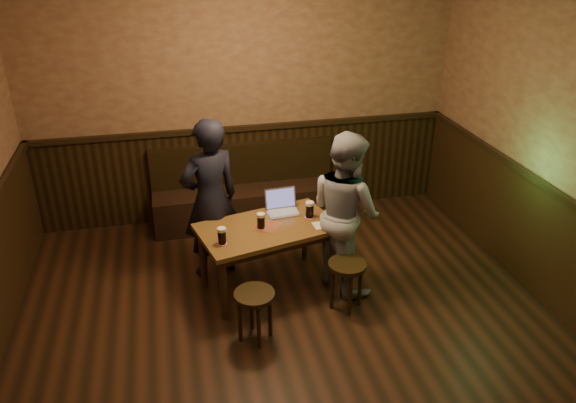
% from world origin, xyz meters
% --- Properties ---
extents(room, '(5.04, 6.04, 2.84)m').
position_xyz_m(room, '(0.00, 0.22, 1.20)').
color(room, black).
rests_on(room, ground).
extents(bench, '(2.20, 0.50, 0.95)m').
position_xyz_m(bench, '(-0.06, 2.75, 0.31)').
color(bench, black).
rests_on(bench, ground).
extents(pub_table, '(1.43, 1.02, 0.70)m').
position_xyz_m(pub_table, '(-0.06, 1.30, 0.60)').
color(pub_table, '#563118').
rests_on(pub_table, ground).
extents(stool_left, '(0.38, 0.38, 0.48)m').
position_xyz_m(stool_left, '(-0.32, 0.55, 0.38)').
color(stool_left, black).
rests_on(stool_left, ground).
extents(stool_right, '(0.38, 0.38, 0.49)m').
position_xyz_m(stool_right, '(0.60, 0.81, 0.39)').
color(stool_right, black).
rests_on(stool_right, ground).
extents(pint_left, '(0.10, 0.10, 0.16)m').
position_xyz_m(pint_left, '(-0.52, 1.07, 0.77)').
color(pint_left, '#B51626').
rests_on(pint_left, pub_table).
extents(pint_mid, '(0.10, 0.10, 0.16)m').
position_xyz_m(pint_mid, '(-0.13, 1.28, 0.77)').
color(pint_mid, '#B51626').
rests_on(pint_mid, pub_table).
extents(pint_right, '(0.11, 0.11, 0.17)m').
position_xyz_m(pint_right, '(0.38, 1.39, 0.78)').
color(pint_right, '#B51626').
rests_on(pint_right, pub_table).
extents(laptop, '(0.33, 0.28, 0.23)m').
position_xyz_m(laptop, '(0.14, 1.58, 0.75)').
color(laptop, silver).
rests_on(laptop, pub_table).
extents(menu, '(0.23, 0.16, 0.00)m').
position_xyz_m(menu, '(0.48, 1.21, 0.70)').
color(menu, silver).
rests_on(menu, pub_table).
extents(person_suit, '(0.72, 0.59, 1.69)m').
position_xyz_m(person_suit, '(-0.56, 1.69, 0.84)').
color(person_suit, black).
rests_on(person_suit, ground).
extents(person_grey, '(0.85, 0.95, 1.61)m').
position_xyz_m(person_grey, '(0.70, 1.23, 0.81)').
color(person_grey, gray).
rests_on(person_grey, ground).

